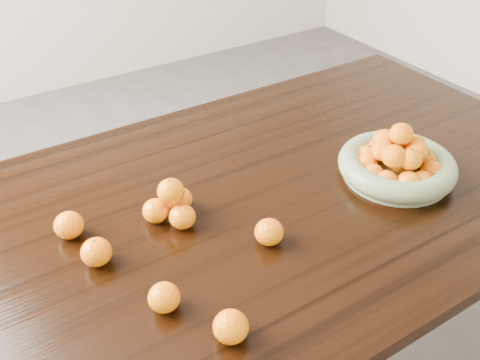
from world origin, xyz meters
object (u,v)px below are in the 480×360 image
dining_table (223,236)px  fruit_bowl (397,163)px  loose_orange_0 (96,252)px  orange_pyramid (172,204)px

dining_table → fruit_bowl: 0.48m
dining_table → loose_orange_0: 0.34m
loose_orange_0 → orange_pyramid: bearing=13.4°
dining_table → loose_orange_0: (-0.32, -0.02, 0.12)m
loose_orange_0 → dining_table: bearing=3.4°
orange_pyramid → loose_orange_0: bearing=-166.6°
dining_table → loose_orange_0: loose_orange_0 is taller
orange_pyramid → loose_orange_0: size_ratio=1.95×
fruit_bowl → orange_pyramid: (-0.56, 0.15, 0.00)m
fruit_bowl → loose_orange_0: 0.77m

